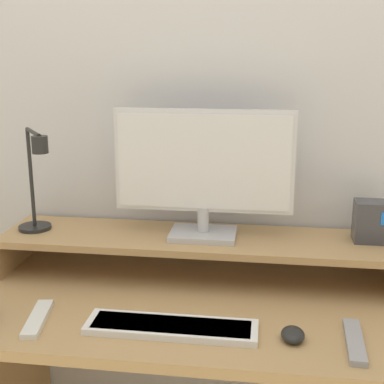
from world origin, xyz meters
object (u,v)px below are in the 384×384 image
Objects in this scene: keyboard at (171,327)px; remote_secondary at (354,341)px; mouse at (293,335)px; desk_lamp at (36,186)px; monitor at (204,169)px; remote_control at (38,319)px; router_dock at (370,221)px.

remote_secondary is at bearing -0.45° from keyboard.
mouse is 0.15m from remote_secondary.
keyboard reaches higher than remote_secondary.
keyboard is 2.15× the size of remote_secondary.
desk_lamp is 1.02m from remote_secondary.
keyboard is (0.48, -0.30, -0.28)m from desk_lamp.
remote_control is at bearing -137.79° from monitor.
mouse is 0.39× the size of remote_control.
mouse is at bearing -53.45° from monitor.
remote_secondary is at bearing -0.06° from remote_control.
monitor is 0.63m from remote_control.
desk_lamp is at bearing 111.02° from remote_control.
router_dock is 1.66× the size of mouse.
monitor reaches higher than desk_lamp.
mouse is (0.27, -0.36, -0.33)m from monitor.
router_dock is at bearing 58.61° from mouse.
keyboard is 0.31m from mouse.
keyboard is at bearing 179.55° from remote_secondary.
monitor is 0.56m from mouse.
remote_control is (-0.66, 0.00, -0.01)m from mouse.
keyboard is (-0.04, -0.36, -0.33)m from monitor.
monitor is at bearing 5.82° from desk_lamp.
router_dock is 0.69m from keyboard.
desk_lamp is 4.37× the size of mouse.
router_dock is at bearing 23.38° from remote_control.
desk_lamp is 2.64× the size of router_dock.
remote_secondary is (0.93, -0.31, -0.28)m from desk_lamp.
mouse is at bearing -0.03° from remote_control.
router_dock reaches higher than mouse.
mouse is (0.78, -0.31, -0.27)m from desk_lamp.
desk_lamp is 0.76× the size of keyboard.
monitor is 4.31× the size of router_dock.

